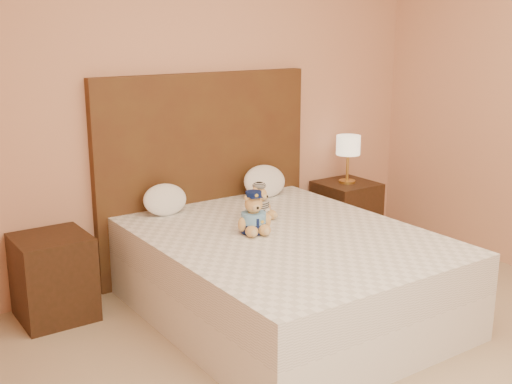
# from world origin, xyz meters

# --- Properties ---
(room_walls) EXTENTS (4.04, 4.52, 2.72)m
(room_walls) POSITION_xyz_m (0.00, 0.46, 1.81)
(room_walls) COLOR tan
(room_walls) RESTS_ON ground
(bed) EXTENTS (1.60, 2.00, 0.55)m
(bed) POSITION_xyz_m (0.00, 1.20, 0.28)
(bed) COLOR white
(bed) RESTS_ON ground
(headboard) EXTENTS (1.75, 0.08, 1.50)m
(headboard) POSITION_xyz_m (0.00, 2.21, 0.75)
(headboard) COLOR #4B3116
(headboard) RESTS_ON ground
(nightstand_left) EXTENTS (0.45, 0.45, 0.55)m
(nightstand_left) POSITION_xyz_m (-1.25, 2.00, 0.28)
(nightstand_left) COLOR #341C10
(nightstand_left) RESTS_ON ground
(nightstand_right) EXTENTS (0.45, 0.45, 0.55)m
(nightstand_right) POSITION_xyz_m (1.25, 2.00, 0.28)
(nightstand_right) COLOR #341C10
(nightstand_right) RESTS_ON ground
(lamp) EXTENTS (0.20, 0.20, 0.40)m
(lamp) POSITION_xyz_m (1.25, 2.00, 0.85)
(lamp) COLOR gold
(lamp) RESTS_ON nightstand_right
(teddy_police) EXTENTS (0.28, 0.27, 0.27)m
(teddy_police) POSITION_xyz_m (-0.16, 1.33, 0.69)
(teddy_police) COLOR #B97C48
(teddy_police) RESTS_ON bed
(teddy_prisoner) EXTENTS (0.28, 0.27, 0.24)m
(teddy_prisoner) POSITION_xyz_m (0.04, 1.56, 0.67)
(teddy_prisoner) COLOR #B97C48
(teddy_prisoner) RESTS_ON bed
(pillow_left) EXTENTS (0.33, 0.21, 0.23)m
(pillow_left) POSITION_xyz_m (-0.43, 2.03, 0.67)
(pillow_left) COLOR white
(pillow_left) RESTS_ON bed
(pillow_right) EXTENTS (0.37, 0.24, 0.26)m
(pillow_right) POSITION_xyz_m (0.42, 2.03, 0.68)
(pillow_right) COLOR white
(pillow_right) RESTS_ON bed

